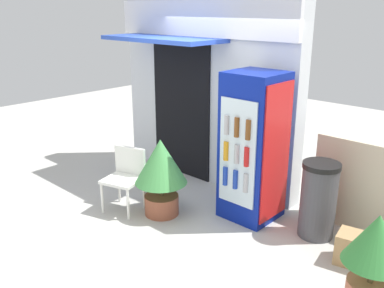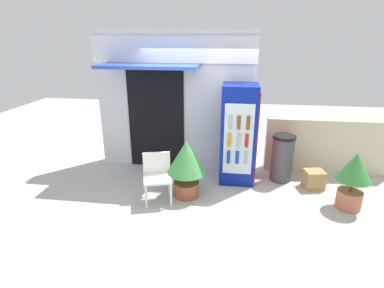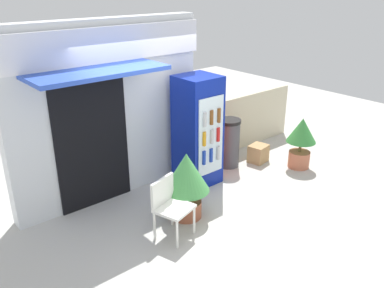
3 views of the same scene
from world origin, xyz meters
TOP-DOWN VIEW (x-y plane):
  - ground at (0.00, 0.00)m, footprint 16.00×16.00m
  - storefront_building at (-0.64, 1.35)m, footprint 3.27×1.06m
  - drink_cooler at (0.72, 0.77)m, footprint 0.68×0.71m
  - plastic_chair at (-0.65, -0.21)m, footprint 0.57×0.55m
  - potted_plant_near_shop at (-0.17, 0.00)m, footprint 0.69×0.69m
  - potted_plant_curbside at (2.58, -0.04)m, footprint 0.55×0.55m
  - trash_bin at (1.59, 0.89)m, footprint 0.44×0.44m
  - cardboard_box at (2.17, 0.62)m, footprint 0.40×0.36m

SIDE VIEW (x-z plane):
  - ground at x=0.00m, z-range 0.00..0.00m
  - cardboard_box at x=2.17m, z-range 0.00..0.34m
  - trash_bin at x=1.59m, z-range 0.00..0.94m
  - plastic_chair at x=-0.65m, z-range 0.08..0.93m
  - potted_plant_curbside at x=2.58m, z-range 0.10..1.08m
  - potted_plant_near_shop at x=-0.17m, z-range 0.13..1.17m
  - drink_cooler at x=0.72m, z-range 0.00..1.90m
  - storefront_building at x=-0.64m, z-range 0.07..2.90m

